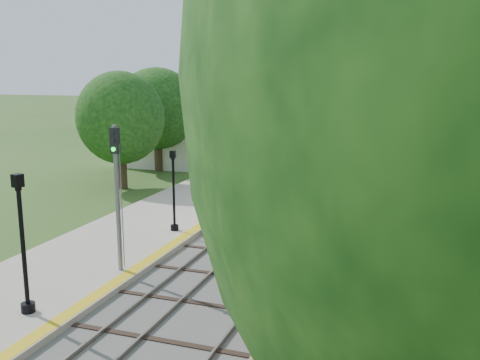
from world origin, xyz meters
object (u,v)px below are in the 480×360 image
(signal_gantry, at_px, (373,103))
(lamppost_mid, at_px, (24,252))
(train, at_px, (373,108))
(signal_platform, at_px, (117,182))
(signal_farside, at_px, (386,134))
(station_building, at_px, (167,122))
(lamppost_far, at_px, (174,195))

(signal_gantry, bearing_deg, lamppost_mid, -96.34)
(train, relative_size, signal_platform, 24.24)
(signal_platform, bearing_deg, signal_farside, 68.16)
(signal_gantry, relative_size, signal_farside, 1.29)
(station_building, xyz_separation_m, train, (14.00, 53.36, -1.71))
(train, distance_m, signal_farside, 57.48)
(lamppost_far, bearing_deg, station_building, 117.61)
(signal_farside, bearing_deg, lamppost_far, -119.63)
(signal_gantry, xyz_separation_m, signal_platform, (-5.37, -51.47, -0.65))
(signal_farside, bearing_deg, signal_platform, -111.84)
(lamppost_far, relative_size, signal_platform, 0.69)
(train, xyz_separation_m, lamppost_mid, (-3.77, -84.47, 0.20))
(signal_gantry, height_order, lamppost_far, signal_gantry)
(lamppost_far, relative_size, signal_farside, 0.66)
(train, distance_m, lamppost_far, 73.89)
(lamppost_mid, height_order, signal_platform, signal_platform)
(station_building, height_order, signal_gantry, station_building)
(station_building, relative_size, train, 0.06)
(lamppost_mid, xyz_separation_m, lamppost_far, (0.47, 10.65, -0.29))
(station_building, height_order, train, station_building)
(lamppost_far, bearing_deg, train, 87.44)
(signal_platform, bearing_deg, lamppost_mid, -100.60)
(signal_gantry, distance_m, lamppost_mid, 56.49)
(lamppost_far, distance_m, signal_farside, 19.29)
(station_building, bearing_deg, lamppost_mid, -71.80)
(signal_gantry, xyz_separation_m, signal_farside, (3.73, -28.76, -0.72))
(signal_platform, distance_m, signal_farside, 24.47)
(station_building, height_order, lamppost_mid, station_building)
(lamppost_mid, bearing_deg, signal_gantry, 83.66)
(signal_gantry, height_order, lamppost_mid, signal_gantry)
(signal_platform, height_order, signal_farside, signal_farside)
(station_building, relative_size, lamppost_mid, 1.75)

